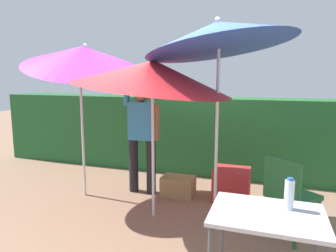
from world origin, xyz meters
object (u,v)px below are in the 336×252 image
umbrella_rainbow (153,75)px  person_vendor (142,132)px  umbrella_yellow (82,57)px  bottle_water (289,194)px  umbrella_orange (218,35)px  folding_table (267,225)px  cooler_box (232,184)px  crate_cardboard (178,186)px  chair_plastic (289,193)px

umbrella_rainbow → person_vendor: bearing=123.8°
umbrella_yellow → person_vendor: bearing=26.9°
umbrella_rainbow → umbrella_yellow: bearing=165.1°
umbrella_yellow → bottle_water: size_ratio=10.38×
umbrella_orange → folding_table: 2.04m
umbrella_rainbow → person_vendor: size_ratio=1.09×
cooler_box → crate_cardboard: cooler_box is taller
bottle_water → folding_table: bearing=-141.1°
folding_table → chair_plastic: bearing=79.9°
umbrella_yellow → crate_cardboard: 2.31m
chair_plastic → person_vendor: bearing=159.8°
umbrella_rainbow → umbrella_yellow: umbrella_yellow is taller
umbrella_orange → umbrella_yellow: 1.98m
chair_plastic → umbrella_orange: bearing=175.6°
person_vendor → bottle_water: 2.67m
umbrella_rainbow → crate_cardboard: (0.10, 0.71, -1.62)m
umbrella_orange → chair_plastic: size_ratio=2.81×
umbrella_yellow → folding_table: bearing=-31.3°
chair_plastic → crate_cardboard: bearing=152.3°
umbrella_orange → folding_table: (0.60, -1.24, -1.51)m
umbrella_rainbow → cooler_box: umbrella_rainbow is taller
person_vendor → chair_plastic: size_ratio=2.11×
person_vendor → cooler_box: 1.51m
chair_plastic → crate_cardboard: (-1.47, 0.77, -0.37)m
umbrella_yellow → cooler_box: bearing=13.6°
umbrella_orange → folding_table: bearing=-64.1°
umbrella_yellow → person_vendor: umbrella_yellow is taller
umbrella_yellow → bottle_water: 3.26m
person_vendor → folding_table: size_ratio=2.35×
umbrella_rainbow → chair_plastic: size_ratio=2.30×
umbrella_orange → person_vendor: umbrella_orange is taller
chair_plastic → bottle_water: bearing=-93.5°
cooler_box → umbrella_rainbow: bearing=-136.9°
umbrella_yellow → chair_plastic: size_ratio=2.80×
crate_cardboard → person_vendor: bearing=-177.5°
crate_cardboard → umbrella_orange: bearing=-47.1°
folding_table → umbrella_yellow: bearing=148.7°
umbrella_yellow → crate_cardboard: umbrella_yellow is taller
cooler_box → folding_table: folding_table is taller
umbrella_orange → person_vendor: (-1.22, 0.69, -1.25)m
person_vendor → chair_plastic: (2.03, -0.75, -0.42)m
umbrella_yellow → umbrella_rainbow: bearing=-14.9°
crate_cardboard → folding_table: bearing=-57.1°
umbrella_rainbow → folding_table: size_ratio=2.56×
umbrella_orange → folding_table: size_ratio=3.12×
umbrella_rainbow → crate_cardboard: size_ratio=4.34×
cooler_box → folding_table: size_ratio=0.62×
umbrella_yellow → person_vendor: size_ratio=1.33×
crate_cardboard → folding_table: folding_table is taller
folding_table → bottle_water: bearing=38.9°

